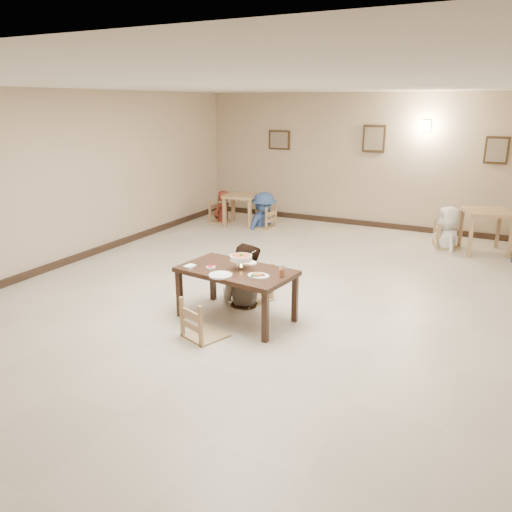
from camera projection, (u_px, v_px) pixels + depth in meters
The scene contains 29 objects.
floor at pixel (276, 296), 7.47m from camera, with size 10.00×10.00×0.00m, color #BCAE9A.
ceiling at pixel (279, 84), 6.59m from camera, with size 10.00×10.00×0.00m, color silver.
wall_back at pixel (368, 161), 11.30m from camera, with size 10.00×10.00×0.00m, color tan.
wall_left at pixel (70, 178), 8.75m from camera, with size 10.00×10.00×0.00m, color tan.
baseboard_back at pixel (364, 223), 11.70m from camera, with size 8.00×0.06×0.12m, color black.
baseboard_left at pixel (80, 257), 9.16m from camera, with size 0.06×10.00×0.12m, color black.
picture_a at pixel (279, 140), 12.09m from camera, with size 0.55×0.04×0.45m.
picture_b at pixel (374, 139), 11.07m from camera, with size 0.50×0.04×0.60m.
picture_c at pixel (497, 150), 10.04m from camera, with size 0.45×0.04×0.55m.
wall_sconce at pixel (427, 126), 10.51m from camera, with size 0.16×0.05×0.22m, color #FFD88C.
main_table at pixel (236, 275), 6.51m from camera, with size 1.58×1.01×0.70m.
chair_far at pixel (251, 266), 7.16m from camera, with size 0.49×0.49×1.05m.
chair_near at pixel (204, 300), 6.05m from camera, with size 0.45×0.45×0.97m.
main_diner at pixel (245, 244), 7.00m from camera, with size 0.85×0.66×1.75m, color gray.
curry_warmer at pixel (241, 258), 6.45m from camera, with size 0.32×0.28×0.26m.
rice_plate_far at pixel (248, 262), 6.71m from camera, with size 0.26×0.26×0.06m.
rice_plate_near at pixel (221, 275), 6.22m from camera, with size 0.29×0.29×0.07m.
fried_plate at pixel (258, 275), 6.19m from camera, with size 0.28×0.28×0.06m.
chili_dish at pixel (211, 267), 6.52m from camera, with size 0.12×0.12×0.03m.
napkin_cutlery at pixel (190, 266), 6.56m from camera, with size 0.15×0.22×0.03m.
drink_glass at pixel (282, 272), 6.19m from camera, with size 0.07×0.07×0.13m.
bg_table_left at pixel (241, 200), 11.61m from camera, with size 0.85×0.85×0.73m.
bg_table_right at pixel (487, 218), 9.44m from camera, with size 1.05×1.05×0.83m.
bg_chair_ll at pixel (222, 201), 11.94m from camera, with size 0.48×0.48×1.02m.
bg_chair_lr at pixel (264, 207), 11.44m from camera, with size 0.45×0.45×0.97m.
bg_chair_rl at pixel (448, 223), 9.84m from camera, with size 0.46×0.46×0.98m.
bg_diner_a at pixel (222, 190), 11.86m from camera, with size 0.56×0.37×1.54m, color maroon.
bg_diner_b at pixel (264, 192), 11.34m from camera, with size 1.05×0.61×1.63m, color #3B5990.
bg_diner_c at pixel (450, 206), 9.74m from camera, with size 0.81×0.53×1.65m, color silver.
Camera 1 is at (2.87, -6.36, 2.77)m, focal length 35.00 mm.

